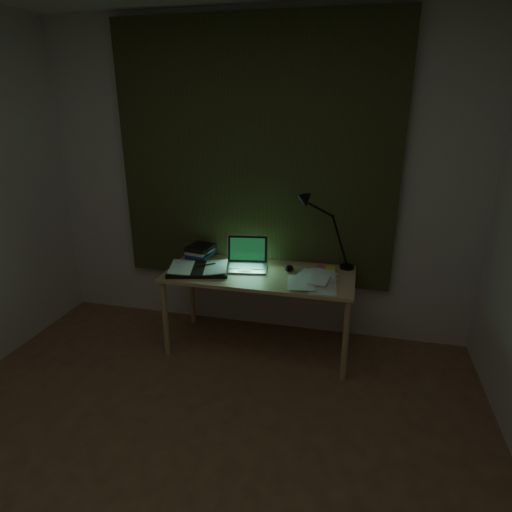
% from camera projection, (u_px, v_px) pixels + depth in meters
% --- Properties ---
extents(wall_back, '(3.50, 0.00, 2.50)m').
position_uv_depth(wall_back, '(255.00, 183.00, 3.40)').
color(wall_back, beige).
rests_on(wall_back, ground).
extents(curtain, '(2.20, 0.06, 2.00)m').
position_uv_depth(curtain, '(254.00, 158.00, 3.29)').
color(curtain, '#2B2D16').
rests_on(curtain, wall_back).
extents(desk, '(1.41, 0.62, 0.64)m').
position_uv_depth(desk, '(260.00, 311.00, 3.33)').
color(desk, tan).
rests_on(desk, floor).
extents(laptop, '(0.37, 0.40, 0.23)m').
position_uv_depth(laptop, '(246.00, 255.00, 3.25)').
color(laptop, '#B9B9BE').
rests_on(laptop, desk).
extents(open_textbook, '(0.52, 0.42, 0.04)m').
position_uv_depth(open_textbook, '(199.00, 269.00, 3.25)').
color(open_textbook, white).
rests_on(open_textbook, desk).
extents(book_stack, '(0.19, 0.22, 0.12)m').
position_uv_depth(book_stack, '(200.00, 252.00, 3.49)').
color(book_stack, white).
rests_on(book_stack, desk).
extents(loose_papers, '(0.34, 0.36, 0.02)m').
position_uv_depth(loose_papers, '(313.00, 280.00, 3.07)').
color(loose_papers, white).
rests_on(loose_papers, desk).
extents(mouse, '(0.07, 0.11, 0.04)m').
position_uv_depth(mouse, '(289.00, 268.00, 3.26)').
color(mouse, black).
rests_on(mouse, desk).
extents(sticky_yellow, '(0.09, 0.09, 0.02)m').
position_uv_depth(sticky_yellow, '(330.00, 269.00, 3.27)').
color(sticky_yellow, '#EAFF35').
rests_on(sticky_yellow, desk).
extents(sticky_pink, '(0.10, 0.10, 0.02)m').
position_uv_depth(sticky_pink, '(322.00, 267.00, 3.30)').
color(sticky_pink, '#EA5B89').
rests_on(sticky_pink, desk).
extents(desk_lamp, '(0.40, 0.31, 0.58)m').
position_uv_depth(desk_lamp, '(349.00, 232.00, 3.21)').
color(desk_lamp, black).
rests_on(desk_lamp, desk).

